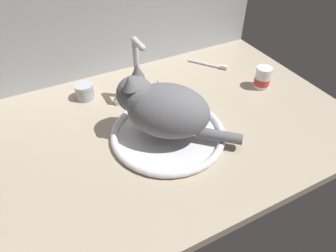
# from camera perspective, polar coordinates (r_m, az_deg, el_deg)

# --- Properties ---
(countertop) EXTENTS (1.19, 0.78, 0.03)m
(countertop) POSITION_cam_1_polar(r_m,az_deg,el_deg) (0.99, -0.05, -0.28)
(countertop) COLOR #B7A88E
(countertop) RESTS_ON ground
(backsplash_wall) EXTENTS (1.19, 0.02, 0.43)m
(backsplash_wall) POSITION_cam_1_polar(r_m,az_deg,el_deg) (1.21, -9.30, 18.30)
(backsplash_wall) COLOR #B2B7BC
(backsplash_wall) RESTS_ON ground
(sink_basin) EXTENTS (0.35, 0.35, 0.02)m
(sink_basin) POSITION_cam_1_polar(r_m,az_deg,el_deg) (0.93, -0.00, -1.41)
(sink_basin) COLOR white
(sink_basin) RESTS_ON countertop
(faucet) EXTENTS (0.19, 0.09, 0.23)m
(faucet) POSITION_cam_1_polar(r_m,az_deg,el_deg) (1.05, -5.64, 9.07)
(faucet) COLOR silver
(faucet) RESTS_ON countertop
(cat) EXTENTS (0.32, 0.31, 0.19)m
(cat) POSITION_cam_1_polar(r_m,az_deg,el_deg) (0.88, -1.23, 3.41)
(cat) COLOR slate
(cat) RESTS_ON sink_basin
(metal_jar) EXTENTS (0.07, 0.07, 0.06)m
(metal_jar) POSITION_cam_1_polar(r_m,az_deg,el_deg) (1.12, -15.31, 6.27)
(metal_jar) COLOR #B2B5BA
(metal_jar) RESTS_ON countertop
(pill_bottle) EXTENTS (0.06, 0.06, 0.08)m
(pill_bottle) POSITION_cam_1_polar(r_m,az_deg,el_deg) (1.18, 17.23, 8.51)
(pill_bottle) COLOR white
(pill_bottle) RESTS_ON countertop
(toothbrush) EXTENTS (0.11, 0.14, 0.02)m
(toothbrush) POSITION_cam_1_polar(r_m,az_deg,el_deg) (1.29, 7.54, 11.33)
(toothbrush) COLOR silver
(toothbrush) RESTS_ON countertop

